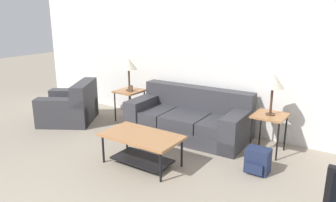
# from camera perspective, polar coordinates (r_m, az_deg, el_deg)

# --- Properties ---
(wall_back) EXTENTS (8.85, 0.06, 2.60)m
(wall_back) POSITION_cam_1_polar(r_m,az_deg,el_deg) (6.04, 7.50, 7.28)
(wall_back) COLOR white
(wall_back) RESTS_ON ground_plane
(couch) EXTENTS (2.14, 1.05, 0.82)m
(couch) POSITION_cam_1_polar(r_m,az_deg,el_deg) (5.81, 3.70, -3.19)
(couch) COLOR #38383D
(couch) RESTS_ON ground_plane
(armchair) EXTENTS (1.33, 1.35, 0.80)m
(armchair) POSITION_cam_1_polar(r_m,az_deg,el_deg) (6.79, -16.65, -1.10)
(armchair) COLOR #38383D
(armchair) RESTS_ON ground_plane
(coffee_table) EXTENTS (1.14, 0.64, 0.46)m
(coffee_table) POSITION_cam_1_polar(r_m,az_deg,el_deg) (4.71, -4.60, -7.23)
(coffee_table) COLOR #A87042
(coffee_table) RESTS_ON ground_plane
(side_table_left) EXTENTS (0.48, 0.52, 0.62)m
(side_table_left) POSITION_cam_1_polar(r_m,az_deg,el_deg) (6.55, -6.71, 1.27)
(side_table_left) COLOR #A87042
(side_table_left) RESTS_ON ground_plane
(side_table_right) EXTENTS (0.48, 0.52, 0.62)m
(side_table_right) POSITION_cam_1_polar(r_m,az_deg,el_deg) (5.25, 17.31, -3.01)
(side_table_right) COLOR #A87042
(side_table_right) RESTS_ON ground_plane
(table_lamp_left) EXTENTS (0.33, 0.33, 0.64)m
(table_lamp_left) POSITION_cam_1_polar(r_m,az_deg,el_deg) (6.43, -6.88, 6.36)
(table_lamp_left) COLOR #472D1E
(table_lamp_left) RESTS_ON side_table_left
(table_lamp_right) EXTENTS (0.33, 0.33, 0.64)m
(table_lamp_right) POSITION_cam_1_polar(r_m,az_deg,el_deg) (5.10, 17.84, 3.27)
(table_lamp_right) COLOR #472D1E
(table_lamp_right) RESTS_ON side_table_right
(backpack) EXTENTS (0.31, 0.30, 0.35)m
(backpack) POSITION_cam_1_polar(r_m,az_deg,el_deg) (4.71, 15.34, -10.03)
(backpack) COLOR #1E2847
(backpack) RESTS_ON ground_plane
(picture_frame) EXTENTS (0.10, 0.04, 0.13)m
(picture_frame) POSITION_cam_1_polar(r_m,az_deg,el_deg) (6.40, -6.58, 2.19)
(picture_frame) COLOR #4C3828
(picture_frame) RESTS_ON side_table_left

